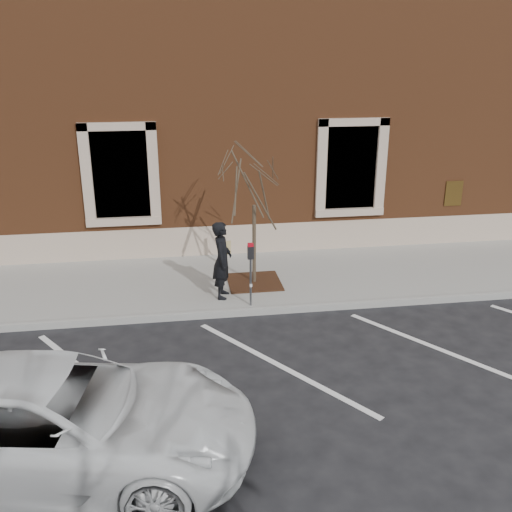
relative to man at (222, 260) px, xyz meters
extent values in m
plane|color=#28282B|center=(0.74, -0.68, -1.02)|extent=(120.00, 120.00, 0.00)
cube|color=gray|center=(0.74, 1.07, -0.94)|extent=(40.00, 3.50, 0.15)
cube|color=#9E9E99|center=(0.74, -0.73, -0.94)|extent=(40.00, 0.12, 0.15)
cube|color=brown|center=(0.74, 7.07, 2.98)|extent=(40.00, 8.50, 8.00)
cube|color=tan|center=(0.74, 2.85, -0.47)|extent=(40.00, 0.06, 0.80)
cube|color=black|center=(-2.26, 2.97, 1.38)|extent=(1.40, 0.30, 2.20)
cube|color=tan|center=(-2.26, 2.80, 0.18)|extent=(1.90, 0.20, 0.20)
cube|color=black|center=(3.74, 2.97, 1.38)|extent=(1.40, 0.30, 2.20)
cube|color=tan|center=(3.74, 2.80, 0.18)|extent=(1.90, 0.20, 0.20)
imported|color=black|center=(0.00, 0.00, 0.00)|extent=(0.54, 0.71, 1.73)
cylinder|color=#595B60|center=(0.55, -0.56, -0.33)|extent=(0.05, 0.05, 1.07)
cube|color=black|center=(0.55, -0.56, 0.34)|extent=(0.13, 0.10, 0.28)
cube|color=red|center=(0.55, -0.56, 0.51)|extent=(0.12, 0.09, 0.06)
cube|color=white|center=(0.55, -0.61, -0.39)|extent=(0.05, 0.00, 0.07)
cube|color=#402614|center=(0.81, 0.70, -0.85)|extent=(1.23, 1.23, 0.03)
cylinder|color=#4E3E2F|center=(0.81, 0.70, 0.08)|extent=(0.09, 0.09, 1.89)
imported|color=white|center=(-2.70, -5.00, -0.28)|extent=(5.66, 3.30, 1.48)
camera|label=1|loc=(-1.02, -11.68, 4.31)|focal=40.00mm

